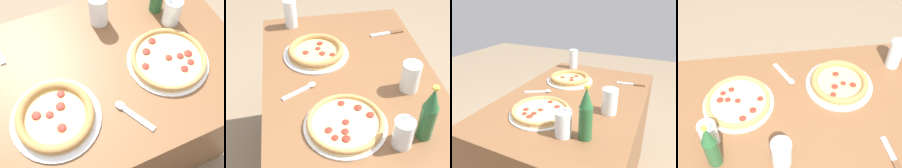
# 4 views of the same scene
# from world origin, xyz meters

# --- Properties ---
(table) EXTENTS (1.20, 0.79, 0.77)m
(table) POSITION_xyz_m (0.00, 0.00, 0.38)
(table) COLOR brown
(table) RESTS_ON ground_plane
(pizza_margherita) EXTENTS (0.32, 0.32, 0.04)m
(pizza_margherita) POSITION_xyz_m (-0.27, 0.08, 0.78)
(pizza_margherita) COLOR white
(pizza_margherita) RESTS_ON table
(pizza_salami) EXTENTS (0.32, 0.32, 0.05)m
(pizza_salami) POSITION_xyz_m (0.21, 0.13, 0.79)
(pizza_salami) COLOR silver
(pizza_salami) RESTS_ON table
(glass_orange_juice) EXTENTS (0.07, 0.07, 0.12)m
(glass_orange_juice) POSITION_xyz_m (-0.39, -0.11, 0.82)
(glass_orange_juice) COLOR white
(glass_orange_juice) RESTS_ON table
(glass_red_wine) EXTENTS (0.08, 0.08, 0.13)m
(glass_red_wine) POSITION_xyz_m (-0.11, -0.23, 0.83)
(glass_red_wine) COLOR white
(glass_red_wine) RESTS_ON table
(glass_water) EXTENTS (0.07, 0.07, 0.15)m
(glass_water) POSITION_xyz_m (0.51, 0.23, 0.83)
(glass_water) COLOR white
(glass_water) RESTS_ON table
(beer_bottle) EXTENTS (0.06, 0.06, 0.24)m
(beer_bottle) POSITION_xyz_m (-0.36, -0.20, 0.88)
(beer_bottle) COLOR #286033
(beer_bottle) RESTS_ON table
(knife) EXTENTS (0.05, 0.19, 0.01)m
(knife) POSITION_xyz_m (0.34, -0.28, 0.77)
(knife) COLOR brown
(knife) RESTS_ON table
(spoon) EXTENTS (0.10, 0.16, 0.01)m
(spoon) POSITION_xyz_m (-0.03, 0.21, 0.77)
(spoon) COLOR silver
(spoon) RESTS_ON table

